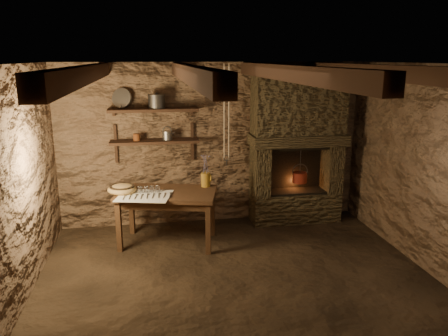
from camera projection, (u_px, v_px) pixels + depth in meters
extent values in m
plane|color=black|center=(238.00, 283.00, 4.91)|extent=(4.50, 4.50, 0.00)
cube|color=#4B3323|center=(212.00, 144.00, 6.53)|extent=(4.50, 0.04, 2.40)
cube|color=#4B3323|center=(305.00, 267.00, 2.71)|extent=(4.50, 0.04, 2.40)
cube|color=#4B3323|center=(13.00, 191.00, 4.25)|extent=(0.04, 4.00, 2.40)
cube|color=#4B3323|center=(432.00, 171.00, 4.99)|extent=(0.04, 4.00, 2.40)
cube|color=black|center=(240.00, 64.00, 4.32)|extent=(4.50, 4.00, 0.04)
cube|color=black|center=(84.00, 74.00, 4.09)|extent=(0.14, 3.95, 0.16)
cube|color=black|center=(190.00, 74.00, 4.26)|extent=(0.14, 3.95, 0.16)
cube|color=black|center=(288.00, 73.00, 4.43)|extent=(0.14, 3.95, 0.16)
cube|color=black|center=(380.00, 72.00, 4.59)|extent=(0.14, 3.95, 0.16)
cube|color=black|center=(155.00, 141.00, 6.21)|extent=(1.25, 0.30, 0.04)
cube|color=black|center=(153.00, 110.00, 6.10)|extent=(1.25, 0.30, 0.04)
cube|color=#322819|center=(295.00, 206.00, 6.75)|extent=(1.35, 0.45, 0.45)
cube|color=#322819|center=(260.00, 170.00, 6.51)|extent=(0.23, 0.45, 0.75)
cube|color=#322819|center=(331.00, 167.00, 6.70)|extent=(0.23, 0.45, 0.75)
cube|color=#322819|center=(298.00, 140.00, 6.46)|extent=(1.43, 0.51, 0.16)
cube|color=#322819|center=(299.00, 102.00, 6.35)|extent=(1.35, 0.45, 0.94)
cube|color=black|center=(292.00, 166.00, 6.79)|extent=(0.90, 0.06, 0.75)
cube|color=#352012|center=(167.00, 194.00, 5.79)|extent=(1.42, 1.02, 0.06)
cube|color=#352012|center=(167.00, 199.00, 5.81)|extent=(1.29, 0.88, 0.09)
cube|color=silver|center=(144.00, 196.00, 5.60)|extent=(0.77, 0.68, 0.01)
cylinder|color=olive|center=(206.00, 180.00, 5.99)|extent=(0.14, 0.14, 0.19)
torus|color=olive|center=(210.00, 178.00, 6.00)|extent=(0.02, 0.11, 0.11)
ellipsoid|color=olive|center=(122.00, 189.00, 5.73)|extent=(0.50, 0.50, 0.13)
cylinder|color=#2D2B28|center=(157.00, 102.00, 6.08)|extent=(0.28, 0.28, 0.18)
cylinder|color=gray|center=(122.00, 98.00, 6.08)|extent=(0.31, 0.22, 0.28)
cylinder|color=#582811|center=(137.00, 137.00, 6.15)|extent=(0.12, 0.12, 0.10)
cylinder|color=maroon|center=(300.00, 178.00, 6.60)|extent=(0.27, 0.27, 0.15)
torus|color=#2D2B28|center=(300.00, 172.00, 6.58)|extent=(0.25, 0.02, 0.25)
cylinder|color=#2D2B28|center=(300.00, 162.00, 6.54)|extent=(0.01, 0.01, 0.44)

